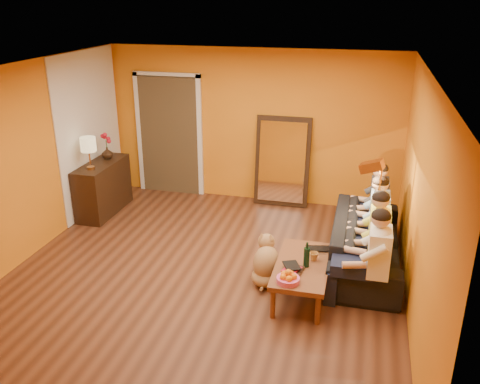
% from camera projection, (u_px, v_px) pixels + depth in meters
% --- Properties ---
extents(room_shell, '(5.00, 5.50, 2.60)m').
position_uv_depth(room_shell, '(211.00, 171.00, 6.44)').
color(room_shell, brown).
rests_on(room_shell, ground).
extents(white_accent, '(0.02, 1.90, 2.58)m').
position_uv_depth(white_accent, '(90.00, 132.00, 8.25)').
color(white_accent, white).
rests_on(white_accent, wall_left).
extents(doorway_recess, '(1.06, 0.30, 2.10)m').
position_uv_depth(doorway_recess, '(172.00, 134.00, 9.10)').
color(doorway_recess, '#3F2D19').
rests_on(doorway_recess, floor).
extents(door_jamb_left, '(0.08, 0.06, 2.20)m').
position_uv_depth(door_jamb_left, '(140.00, 134.00, 9.12)').
color(door_jamb_left, white).
rests_on(door_jamb_left, wall_back).
extents(door_jamb_right, '(0.08, 0.06, 2.20)m').
position_uv_depth(door_jamb_right, '(200.00, 138.00, 8.86)').
color(door_jamb_right, white).
rests_on(door_jamb_right, wall_back).
extents(door_header, '(1.22, 0.06, 0.08)m').
position_uv_depth(door_header, '(166.00, 75.00, 8.60)').
color(door_header, white).
rests_on(door_header, wall_back).
extents(mirror_frame, '(0.92, 0.27, 1.51)m').
position_uv_depth(mirror_frame, '(282.00, 161.00, 8.55)').
color(mirror_frame, black).
rests_on(mirror_frame, floor).
extents(mirror_glass, '(0.78, 0.21, 1.35)m').
position_uv_depth(mirror_glass, '(282.00, 162.00, 8.52)').
color(mirror_glass, white).
rests_on(mirror_glass, mirror_frame).
extents(sideboard, '(0.44, 1.18, 0.85)m').
position_uv_depth(sideboard, '(103.00, 188.00, 8.34)').
color(sideboard, black).
rests_on(sideboard, floor).
extents(table_lamp, '(0.24, 0.24, 0.51)m').
position_uv_depth(table_lamp, '(89.00, 153.00, 7.82)').
color(table_lamp, beige).
rests_on(table_lamp, sideboard).
extents(sofa, '(2.24, 0.87, 0.65)m').
position_uv_depth(sofa, '(366.00, 242.00, 6.75)').
color(sofa, black).
rests_on(sofa, floor).
extents(coffee_table, '(0.63, 1.22, 0.42)m').
position_uv_depth(coffee_table, '(302.00, 279.00, 6.09)').
color(coffee_table, brown).
rests_on(coffee_table, floor).
extents(floor_lamp, '(0.35, 0.30, 1.44)m').
position_uv_depth(floor_lamp, '(377.00, 215.00, 6.59)').
color(floor_lamp, '#B67435').
rests_on(floor_lamp, floor).
extents(dog, '(0.40, 0.57, 0.64)m').
position_uv_depth(dog, '(266.00, 260.00, 6.30)').
color(dog, '#A6724B').
rests_on(dog, floor).
extents(person_far_left, '(0.70, 0.44, 1.22)m').
position_uv_depth(person_far_left, '(378.00, 260.00, 5.72)').
color(person_far_left, white).
rests_on(person_far_left, sofa).
extents(person_mid_left, '(0.70, 0.44, 1.22)m').
position_uv_depth(person_mid_left, '(378.00, 238.00, 6.21)').
color(person_mid_left, '#D6D347').
rests_on(person_mid_left, sofa).
extents(person_mid_right, '(0.70, 0.44, 1.22)m').
position_uv_depth(person_mid_right, '(378.00, 220.00, 6.71)').
color(person_mid_right, '#8AACD5').
rests_on(person_mid_right, sofa).
extents(person_far_right, '(0.70, 0.44, 1.22)m').
position_uv_depth(person_far_right, '(378.00, 204.00, 7.20)').
color(person_far_right, '#35353A').
rests_on(person_far_right, sofa).
extents(fruit_bowl, '(0.26, 0.26, 0.16)m').
position_uv_depth(fruit_bowl, '(288.00, 276.00, 5.60)').
color(fruit_bowl, '#E6518F').
rests_on(fruit_bowl, coffee_table).
extents(wine_bottle, '(0.07, 0.07, 0.31)m').
position_uv_depth(wine_bottle, '(307.00, 255.00, 5.90)').
color(wine_bottle, black).
rests_on(wine_bottle, coffee_table).
extents(tumbler, '(0.12, 0.12, 0.10)m').
position_uv_depth(tumbler, '(314.00, 256.00, 6.08)').
color(tumbler, '#B27F3F').
rests_on(tumbler, coffee_table).
extents(laptop, '(0.40, 0.30, 0.03)m').
position_uv_depth(laptop, '(321.00, 251.00, 6.28)').
color(laptop, black).
rests_on(laptop, coffee_table).
extents(book_lower, '(0.24, 0.30, 0.03)m').
position_uv_depth(book_lower, '(285.00, 269.00, 5.87)').
color(book_lower, black).
rests_on(book_lower, coffee_table).
extents(book_mid, '(0.24, 0.27, 0.02)m').
position_uv_depth(book_mid, '(286.00, 267.00, 5.87)').
color(book_mid, red).
rests_on(book_mid, book_lower).
extents(book_upper, '(0.25, 0.28, 0.02)m').
position_uv_depth(book_upper, '(285.00, 266.00, 5.84)').
color(book_upper, black).
rests_on(book_upper, book_mid).
extents(vase, '(0.18, 0.18, 0.19)m').
position_uv_depth(vase, '(107.00, 153.00, 8.37)').
color(vase, black).
rests_on(vase, sideboard).
extents(flowers, '(0.17, 0.17, 0.45)m').
position_uv_depth(flowers, '(106.00, 138.00, 8.28)').
color(flowers, red).
rests_on(flowers, vase).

